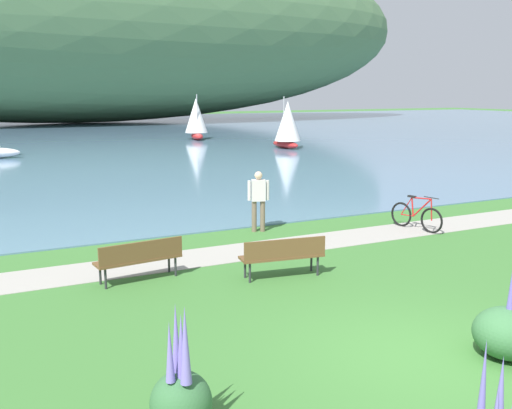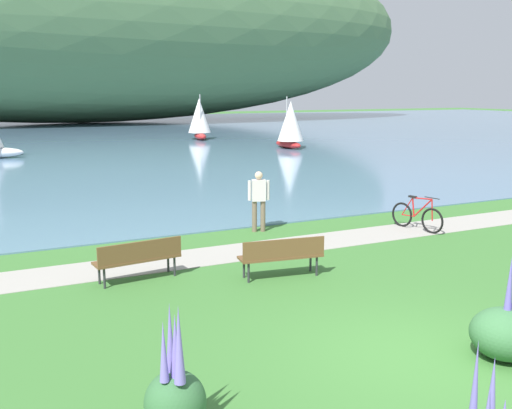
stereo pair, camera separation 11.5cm
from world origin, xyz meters
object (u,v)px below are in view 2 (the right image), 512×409
object	(u,v)px
bicycle_leaning_near_bench	(417,216)
sailboat_toward_hillside	(290,124)
sailboat_mid_bay	(199,118)
park_bench_further_along	(139,257)
park_bench_near_camera	(282,254)
person_at_shoreline	(259,197)

from	to	relation	value
bicycle_leaning_near_bench	sailboat_toward_hillside	bearing A→B (deg)	69.75
bicycle_leaning_near_bench	sailboat_mid_bay	world-z (taller)	sailboat_mid_bay
park_bench_further_along	sailboat_mid_bay	xyz separation A→B (m)	(13.61, 33.30, 1.23)
bicycle_leaning_near_bench	sailboat_mid_bay	xyz separation A→B (m)	(5.33, 32.28, 1.35)
park_bench_further_along	bicycle_leaning_near_bench	bearing A→B (deg)	7.02
park_bench_near_camera	person_at_shoreline	bearing A→B (deg)	70.81
park_bench_further_along	sailboat_mid_bay	world-z (taller)	sailboat_mid_bay
park_bench_near_camera	sailboat_toward_hillside	bearing A→B (deg)	60.65
park_bench_near_camera	park_bench_further_along	xyz separation A→B (m)	(-2.78, 1.11, 0.00)
bicycle_leaning_near_bench	person_at_shoreline	xyz separation A→B (m)	(-4.14, 1.80, 0.58)
sailboat_mid_bay	sailboat_toward_hillside	world-z (taller)	sailboat_mid_bay
bicycle_leaning_near_bench	sailboat_toward_hillside	xyz separation A→B (m)	(8.21, 22.26, 1.29)
park_bench_further_along	bicycle_leaning_near_bench	size ratio (longest dim) A/B	1.06
bicycle_leaning_near_bench	park_bench_near_camera	bearing A→B (deg)	-158.81
park_bench_further_along	sailboat_mid_bay	bearing A→B (deg)	67.77
person_at_shoreline	park_bench_near_camera	bearing A→B (deg)	-109.19
park_bench_near_camera	park_bench_further_along	world-z (taller)	same
park_bench_near_camera	bicycle_leaning_near_bench	distance (m)	5.91
person_at_shoreline	sailboat_toward_hillside	world-z (taller)	sailboat_toward_hillside
sailboat_toward_hillside	park_bench_near_camera	bearing A→B (deg)	-119.35
park_bench_near_camera	sailboat_toward_hillside	world-z (taller)	sailboat_toward_hillside
sailboat_mid_bay	sailboat_toward_hillside	xyz separation A→B (m)	(2.88, -10.02, -0.05)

